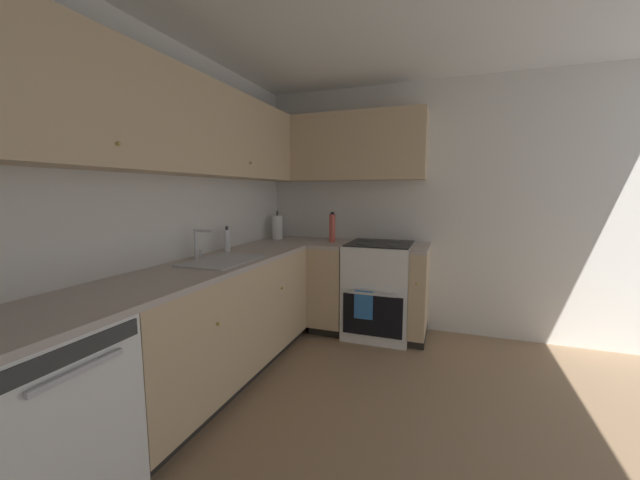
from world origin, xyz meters
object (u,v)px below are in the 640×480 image
at_px(oven_range, 379,289).
at_px(soap_bottle, 227,240).
at_px(oil_bottle, 332,228).
at_px(paper_towel_roll, 277,227).
at_px(dishwasher, 31,430).

distance_m(oven_range, soap_bottle, 1.54).
bearing_deg(oil_bottle, soap_bottle, 143.72).
xyz_separation_m(paper_towel_roll, oil_bottle, (-0.02, -0.62, 0.02)).
bearing_deg(oven_range, paper_towel_roll, 89.78).
xyz_separation_m(dishwasher, soap_bottle, (1.68, 0.18, 0.56)).
relative_size(oven_range, soap_bottle, 4.92).
relative_size(soap_bottle, paper_towel_roll, 0.69).
xyz_separation_m(oven_range, paper_towel_roll, (0.00, 1.11, 0.57)).
height_order(soap_bottle, oil_bottle, oil_bottle).
xyz_separation_m(dishwasher, oven_range, (2.58, -0.95, 0.02)).
height_order(dishwasher, oven_range, oven_range).
distance_m(dishwasher, soap_bottle, 1.78).
height_order(dishwasher, oil_bottle, oil_bottle).
bearing_deg(soap_bottle, oil_bottle, -36.28).
distance_m(oven_range, oil_bottle, 0.76).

